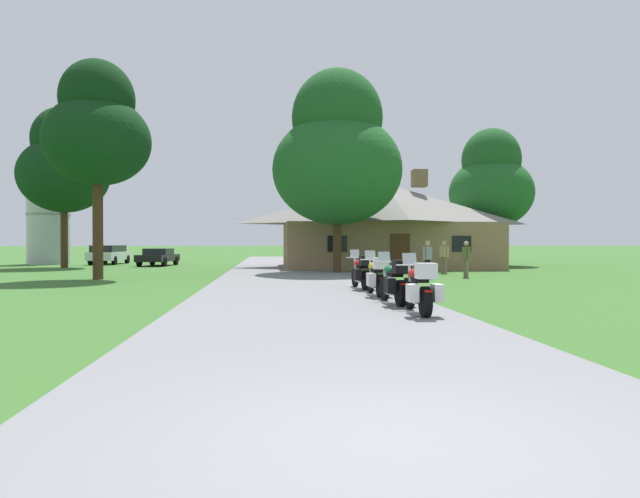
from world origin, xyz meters
The scene contains 17 objects.
ground_plane centered at (0.00, 20.00, 0.00)m, with size 500.00×500.00×0.00m, color #386628.
asphalt_driveway centered at (0.00, 18.00, 0.03)m, with size 6.40×80.00×0.06m, color slate.
motorcycle_red_nearest_to_camera centered at (2.26, 7.50, 0.61)m, with size 0.73×2.08×1.30m.
motorcycle_green_second_in_row centered at (2.17, 9.47, 0.61)m, with size 0.80×2.08×1.30m.
motorcycle_yellow_third_in_row centered at (2.15, 11.75, 0.61)m, with size 0.73×2.08×1.30m.
motorcycle_red_farthest_in_row centered at (2.10, 14.12, 0.61)m, with size 0.83×2.08×1.30m.
stone_lodge centered at (6.34, 31.12, 2.78)m, with size 13.47×9.29×6.29m.
bystander_tan_shirt_near_lodge centered at (7.97, 23.89, 0.95)m, with size 0.41×0.43×1.69m.
bystander_olive_shirt_beside_signpost centered at (7.94, 20.52, 0.93)m, with size 0.28×0.54×1.67m.
bystander_gray_shirt_by_tree centered at (5.90, 19.66, 0.95)m, with size 0.47×0.39×1.69m.
tree_left_near centered at (-8.42, 20.90, 6.54)m, with size 4.55×4.55×9.54m.
tree_left_far centered at (-13.99, 32.63, 6.53)m, with size 5.57×5.57×10.19m.
tree_right_of_lodge centered at (14.44, 33.69, 5.77)m, with size 5.79×5.79×9.57m.
tree_by_lodge_front centered at (2.53, 24.66, 6.18)m, with size 6.73×6.73×10.59m.
metal_silo_distant centered at (-17.47, 39.29, 4.08)m, with size 3.09×3.09×8.15m.
parked_white_suv_far_left centered at (-12.86, 38.52, 0.78)m, with size 2.14×4.71×1.40m.
parked_black_sedan_far_left centered at (-8.67, 35.33, 0.64)m, with size 2.37×4.40×1.20m.
Camera 1 is at (-0.93, -4.25, 1.60)m, focal length 31.47 mm.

